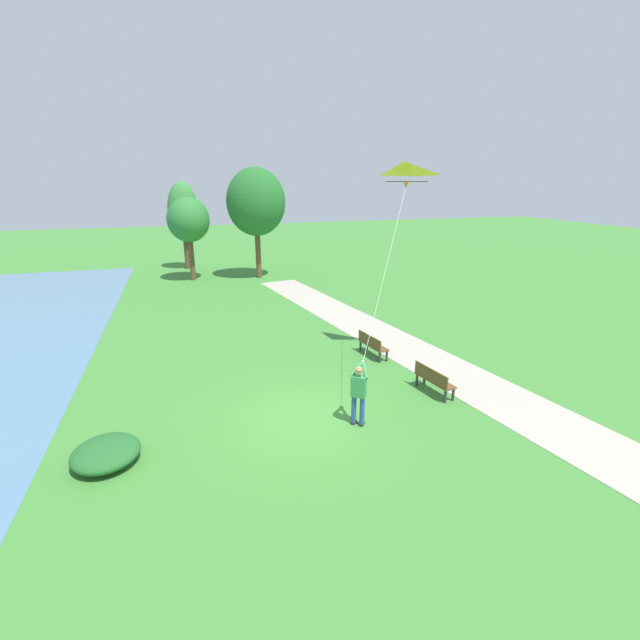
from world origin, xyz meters
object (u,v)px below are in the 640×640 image
(park_bench_near_walkway, at_px, (433,379))
(person_kite_flyer, at_px, (359,390))
(flying_kite, at_px, (403,177))
(lakeside_shrub, at_px, (106,453))
(tree_horizon_far, at_px, (183,213))
(tree_lakeside_near, at_px, (256,202))
(tree_behind_path, at_px, (188,220))
(park_bench_far_walkway, at_px, (372,344))

(park_bench_near_walkway, bearing_deg, person_kite_flyer, -161.28)
(flying_kite, height_order, lakeside_shrub, flying_kite)
(person_kite_flyer, xyz_separation_m, tree_horizon_far, (-3.93, 25.15, 3.17))
(flying_kite, bearing_deg, tree_lakeside_near, 97.77)
(person_kite_flyer, distance_m, tree_behind_path, 21.28)
(person_kite_flyer, relative_size, park_bench_far_walkway, 1.18)
(tree_behind_path, relative_size, lakeside_shrub, 3.34)
(tree_lakeside_near, bearing_deg, tree_horizon_far, 133.41)
(park_bench_near_walkway, distance_m, lakeside_shrub, 9.45)
(park_bench_far_walkway, bearing_deg, person_kite_flyer, -118.13)
(tree_behind_path, distance_m, tree_horizon_far, 4.42)
(flying_kite, bearing_deg, park_bench_near_walkway, -90.34)
(flying_kite, relative_size, tree_horizon_far, 0.80)
(park_bench_near_walkway, relative_size, park_bench_far_walkway, 1.00)
(flying_kite, height_order, park_bench_near_walkway, flying_kite)
(flying_kite, height_order, tree_horizon_far, flying_kite)
(park_bench_near_walkway, height_order, tree_lakeside_near, tree_lakeside_near)
(tree_horizon_far, height_order, lakeside_shrub, tree_horizon_far)
(person_kite_flyer, distance_m, park_bench_near_walkway, 3.18)
(park_bench_near_walkway, xyz_separation_m, lakeside_shrub, (-9.41, -0.83, -0.25))
(tree_behind_path, height_order, tree_lakeside_near, tree_lakeside_near)
(flying_kite, xyz_separation_m, tree_lakeside_near, (-2.24, 16.42, -1.48))
(park_bench_far_walkway, bearing_deg, tree_horizon_far, 106.96)
(park_bench_far_walkway, bearing_deg, tree_lakeside_near, 95.93)
(park_bench_near_walkway, xyz_separation_m, tree_behind_path, (-6.67, 19.74, 3.50))
(park_bench_far_walkway, height_order, lakeside_shrub, park_bench_far_walkway)
(flying_kite, distance_m, tree_behind_path, 18.40)
(flying_kite, relative_size, tree_lakeside_near, 0.70)
(park_bench_near_walkway, bearing_deg, park_bench_far_walkway, 99.66)
(tree_behind_path, bearing_deg, tree_horizon_far, 93.01)
(park_bench_far_walkway, distance_m, tree_lakeside_near, 16.50)
(person_kite_flyer, distance_m, lakeside_shrub, 6.49)
(person_kite_flyer, relative_size, flying_kite, 0.35)
(flying_kite, relative_size, lakeside_shrub, 3.14)
(lakeside_shrub, bearing_deg, tree_lakeside_near, 70.28)
(park_bench_far_walkway, xyz_separation_m, tree_behind_path, (-6.08, 16.29, 3.50))
(flying_kite, relative_size, park_bench_far_walkway, 3.33)
(tree_behind_path, bearing_deg, lakeside_shrub, -97.59)
(tree_horizon_far, bearing_deg, person_kite_flyer, -81.13)
(flying_kite, bearing_deg, person_kite_flyer, -128.21)
(tree_lakeside_near, distance_m, lakeside_shrub, 21.84)
(park_bench_far_walkway, relative_size, tree_horizon_far, 0.24)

